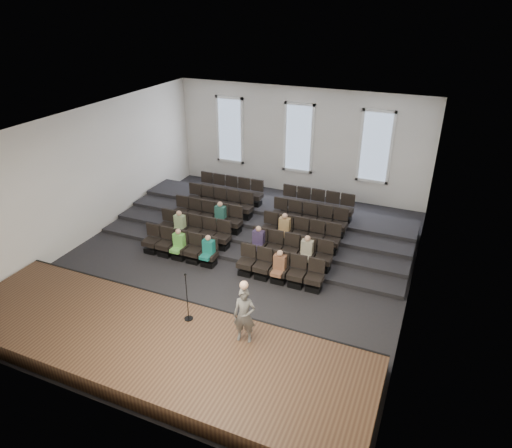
{
  "coord_description": "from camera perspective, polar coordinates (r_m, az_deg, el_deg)",
  "views": [
    {
      "loc": [
        6.22,
        -12.64,
        8.59
      ],
      "look_at": [
        0.62,
        0.5,
        1.4
      ],
      "focal_mm": 32.0,
      "sensor_mm": 36.0,
      "label": 1
    }
  ],
  "objects": [
    {
      "name": "mic_stand",
      "position": [
        12.86,
        -8.53,
        -10.08
      ],
      "size": [
        0.25,
        0.25,
        1.5
      ],
      "color": "black",
      "rests_on": "stage"
    },
    {
      "name": "ground",
      "position": [
        16.5,
        -2.68,
        -4.67
      ],
      "size": [
        14.0,
        14.0,
        0.0
      ],
      "primitive_type": "plane",
      "color": "black",
      "rests_on": "ground"
    },
    {
      "name": "ceiling",
      "position": [
        14.54,
        -3.1,
        12.44
      ],
      "size": [
        12.0,
        14.0,
        0.02
      ],
      "primitive_type": "cube",
      "color": "white",
      "rests_on": "ground"
    },
    {
      "name": "wall_front",
      "position": [
        10.36,
        -20.25,
        -11.23
      ],
      "size": [
        12.0,
        0.04,
        5.0
      ],
      "primitive_type": "cube",
      "color": "silver",
      "rests_on": "ground"
    },
    {
      "name": "stage_lip",
      "position": [
        13.96,
        -8.68,
        -10.31
      ],
      "size": [
        11.8,
        0.06,
        0.52
      ],
      "primitive_type": "cube",
      "color": "black",
      "rests_on": "ground"
    },
    {
      "name": "seating_rows",
      "position": [
        17.39,
        -0.55,
        -0.32
      ],
      "size": [
        6.8,
        4.7,
        1.67
      ],
      "color": "black",
      "rests_on": "ground"
    },
    {
      "name": "wall_back",
      "position": [
        21.5,
        5.37,
        10.17
      ],
      "size": [
        12.0,
        0.04,
        5.0
      ],
      "primitive_type": "cube",
      "color": "silver",
      "rests_on": "ground"
    },
    {
      "name": "risers",
      "position": [
        18.95,
        1.43,
        0.44
      ],
      "size": [
        11.8,
        4.8,
        0.6
      ],
      "color": "black",
      "rests_on": "ground"
    },
    {
      "name": "wall_left",
      "position": [
        18.62,
        -19.92,
        6.01
      ],
      "size": [
        0.04,
        14.0,
        5.0
      ],
      "primitive_type": "cube",
      "color": "silver",
      "rests_on": "ground"
    },
    {
      "name": "stage",
      "position": [
        12.85,
        -12.85,
        -14.56
      ],
      "size": [
        11.8,
        3.6,
        0.5
      ],
      "primitive_type": "cube",
      "color": "#4B3320",
      "rests_on": "ground"
    },
    {
      "name": "wall_right",
      "position": [
        14.04,
        19.87,
        -0.7
      ],
      "size": [
        0.04,
        14.0,
        5.0
      ],
      "primitive_type": "cube",
      "color": "silver",
      "rests_on": "ground"
    },
    {
      "name": "audience",
      "position": [
        16.35,
        -2.26,
        -1.7
      ],
      "size": [
        5.45,
        2.64,
        1.1
      ],
      "color": "#5EB648",
      "rests_on": "seating_rows"
    },
    {
      "name": "windows",
      "position": [
        21.39,
        5.33,
        10.63
      ],
      "size": [
        8.44,
        0.1,
        3.24
      ],
      "color": "white",
      "rests_on": "wall_back"
    },
    {
      "name": "speaker",
      "position": [
        11.85,
        -1.46,
        -11.34
      ],
      "size": [
        0.63,
        0.48,
        1.57
      ],
      "primitive_type": "imported",
      "rotation": [
        0.0,
        0.0,
        0.19
      ],
      "color": "#545250",
      "rests_on": "stage"
    }
  ]
}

